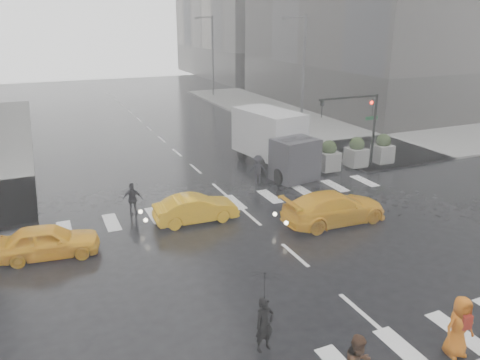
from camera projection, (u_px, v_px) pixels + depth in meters
name	position (u px, v px, depth m)	size (l,w,h in m)	color
ground	(295.00, 255.00, 18.11)	(120.00, 120.00, 0.00)	black
sidewalk_ne	(388.00, 123.00, 40.65)	(35.00, 35.00, 0.15)	gray
road_markings	(295.00, 255.00, 18.11)	(18.00, 48.00, 0.01)	silver
traffic_signal_pole	(361.00, 117.00, 27.42)	(4.45, 0.42, 4.50)	black
street_lamp_near	(302.00, 69.00, 36.20)	(2.15, 0.22, 9.00)	#59595B
street_lamp_far	(212.00, 53.00, 53.49)	(2.15, 0.22, 9.00)	#59595B
planter_west	(328.00, 156.00, 27.55)	(1.10, 1.10, 1.80)	gray
planter_mid	(356.00, 153.00, 28.31)	(1.10, 1.10, 1.80)	gray
planter_east	(383.00, 149.00, 29.07)	(1.10, 1.10, 1.80)	gray
pedestrian_black	(265.00, 298.00, 12.44)	(1.09, 1.11, 2.43)	black
pedestrian_orange	(459.00, 327.00, 12.48)	(0.91, 0.64, 1.77)	#CA600E
pedestrian_far_a	(133.00, 199.00, 21.58)	(0.91, 0.56, 1.56)	black
pedestrian_far_b	(258.00, 169.00, 25.77)	(1.04, 0.57, 1.60)	black
taxi_front	(48.00, 241.00, 17.82)	(1.52, 3.77, 1.29)	#FFAF0D
taxi_mid	(196.00, 209.00, 20.92)	(1.30, 3.74, 1.23)	#FFAF0D
taxi_rear	(334.00, 208.00, 20.81)	(1.98, 4.29, 1.41)	#FFAF0D
box_truck	(275.00, 140.00, 27.79)	(2.43, 6.47, 3.44)	silver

